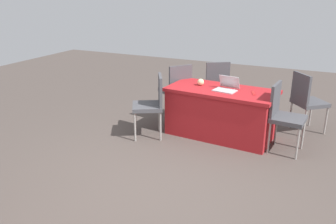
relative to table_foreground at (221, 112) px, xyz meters
name	(u,v)px	position (x,y,z in m)	size (l,w,h in m)	color
ground_plane	(158,187)	(0.18, 1.77, -0.37)	(14.40, 14.40, 0.00)	#4C423D
table_foreground	(221,112)	(0.00, 0.00, 0.00)	(1.67, 0.90, 0.75)	#AD1E23
chair_near_front	(152,102)	(0.94, 0.47, 0.18)	(0.60, 0.60, 0.96)	#9E9993
chair_tucked_left	(215,83)	(0.40, -0.93, 0.19)	(0.61, 0.61, 0.97)	#9E9993
chair_tucked_right	(177,88)	(0.90, -0.36, 0.19)	(0.62, 0.62, 0.98)	#9E9993
chair_aisle	(283,113)	(-0.93, 0.15, 0.18)	(0.48, 0.48, 0.96)	#9E9993
chair_by_pillar	(306,99)	(-1.16, -0.71, 0.17)	(0.62, 0.62, 0.96)	#9E9993
laptop_silver	(226,88)	(-0.08, 0.04, 0.41)	(0.36, 0.34, 0.21)	silver
yarn_ball	(201,82)	(0.36, -0.06, 0.42)	(0.10, 0.10, 0.10)	beige
scissors_red	(253,93)	(-0.48, 0.03, 0.37)	(0.18, 0.04, 0.01)	red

